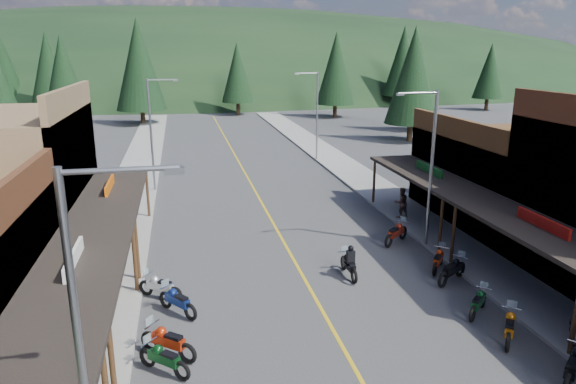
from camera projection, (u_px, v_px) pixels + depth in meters
ground at (342, 346)px, 17.72m from camera, size 220.00×220.00×0.00m
centerline at (256, 193)px, 36.58m from camera, size 0.15×90.00×0.01m
sidewalk_west at (130, 199)px, 34.83m from camera, size 3.40×94.00×0.15m
sidewalk_east at (372, 186)px, 38.29m from camera, size 3.40×94.00×0.15m
shop_east_3 at (507, 178)px, 30.43m from camera, size 10.90×10.20×6.20m
streetlight_0 at (88, 353)px, 9.49m from camera, size 2.16×0.18×8.00m
streetlight_1 at (153, 130)px, 35.89m from camera, size 2.16×0.18×8.00m
streetlight_2 at (429, 163)px, 25.46m from camera, size 2.16×0.18×8.00m
streetlight_3 at (316, 112)px, 46.20m from camera, size 2.16×0.18×8.00m
ridge_hill at (196, 86)px, 145.01m from camera, size 310.00×140.00×60.00m
pine_1 at (48, 68)px, 77.02m from camera, size 5.88×5.88×12.50m
pine_2 at (139, 65)px, 68.29m from camera, size 6.72×6.72×14.00m
pine_3 at (237, 73)px, 79.01m from camera, size 5.04×5.04×11.00m
pine_4 at (336, 68)px, 75.94m from camera, size 5.88×5.88×12.50m
pine_5 at (403, 61)px, 90.23m from camera, size 6.72×6.72×14.00m
pine_6 at (490, 71)px, 85.47m from camera, size 5.04×5.04×11.00m
pine_7 at (3, 67)px, 81.09m from camera, size 5.88×5.88×12.50m
pine_9 at (418, 79)px, 63.21m from camera, size 4.93×4.93×10.80m
pine_10 at (64, 77)px, 59.48m from camera, size 5.38×5.38×11.60m
pine_11 at (413, 76)px, 55.60m from camera, size 5.82×5.82×12.40m
bike_west_7 at (164, 358)px, 16.06m from camera, size 1.95×1.84×1.15m
bike_west_8 at (168, 340)px, 16.92m from camera, size 2.19×1.97×1.27m
bike_west_9 at (177, 300)px, 19.70m from camera, size 1.87×2.10×1.21m
bike_west_10 at (160, 286)px, 20.94m from camera, size 2.07×1.75×1.17m
bike_east_6 at (574, 365)px, 15.58m from camera, size 2.23×2.00×1.29m
bike_east_7 at (510, 325)px, 17.89m from camera, size 1.81×2.09×1.19m
bike_east_8 at (478, 301)px, 19.70m from camera, size 1.85×1.76×1.10m
bike_east_9 at (452, 269)px, 22.44m from camera, size 2.22×1.78×1.24m
bike_east_10 at (438, 259)px, 23.67m from camera, size 1.76×1.95×1.13m
bike_east_11 at (396, 232)px, 26.95m from camera, size 2.20×1.98×1.27m
rider_on_bike at (349, 263)px, 23.00m from camera, size 0.69×2.07×1.58m
pedestrian_east_a at (576, 324)px, 17.34m from camera, size 0.45×0.62×1.59m
pedestrian_east_b at (401, 202)px, 30.65m from camera, size 0.94×0.59×1.85m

